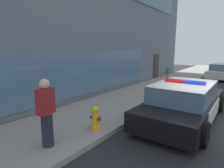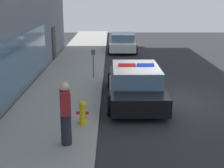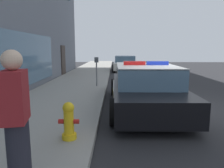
{
  "view_description": "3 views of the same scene",
  "coord_description": "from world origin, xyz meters",
  "px_view_note": "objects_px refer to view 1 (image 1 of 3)",
  "views": [
    {
      "loc": [
        -6.73,
        -0.87,
        2.56
      ],
      "look_at": [
        -2.23,
        2.43,
        1.5
      ],
      "focal_mm": 29.97,
      "sensor_mm": 36.0,
      "label": 1
    },
    {
      "loc": [
        -12.12,
        1.81,
        3.98
      ],
      "look_at": [
        -2.39,
        1.79,
        1.32
      ],
      "focal_mm": 52.23,
      "sensor_mm": 36.0,
      "label": 2
    },
    {
      "loc": [
        -6.61,
        1.81,
        1.87
      ],
      "look_at": [
        -1.44,
        1.88,
        1.01
      ],
      "focal_mm": 34.1,
      "sensor_mm": 36.0,
      "label": 3
    }
  ],
  "objects_px": {
    "pedestrian_on_sidewalk": "(46,113)",
    "parking_meter": "(167,76)",
    "car_down_street": "(222,72)",
    "police_cruiser": "(184,102)",
    "fire_hydrant": "(95,118)"
  },
  "relations": [
    {
      "from": "car_down_street",
      "to": "police_cruiser",
      "type": "bearing_deg",
      "value": -177.42
    },
    {
      "from": "car_down_street",
      "to": "pedestrian_on_sidewalk",
      "type": "bearing_deg",
      "value": 174.85
    },
    {
      "from": "police_cruiser",
      "to": "car_down_street",
      "type": "distance_m",
      "value": 11.63
    },
    {
      "from": "parking_meter",
      "to": "fire_hydrant",
      "type": "bearing_deg",
      "value": 179.79
    },
    {
      "from": "car_down_street",
      "to": "parking_meter",
      "type": "bearing_deg",
      "value": 170.79
    },
    {
      "from": "fire_hydrant",
      "to": "pedestrian_on_sidewalk",
      "type": "relative_size",
      "value": 0.42
    },
    {
      "from": "fire_hydrant",
      "to": "parking_meter",
      "type": "xyz_separation_m",
      "value": [
        5.92,
        -0.02,
        0.58
      ]
    },
    {
      "from": "fire_hydrant",
      "to": "car_down_street",
      "type": "height_order",
      "value": "car_down_street"
    },
    {
      "from": "fire_hydrant",
      "to": "police_cruiser",
      "type": "bearing_deg",
      "value": -33.1
    },
    {
      "from": "police_cruiser",
      "to": "fire_hydrant",
      "type": "relative_size",
      "value": 7.17
    },
    {
      "from": "fire_hydrant",
      "to": "car_down_street",
      "type": "bearing_deg",
      "value": -6.86
    },
    {
      "from": "car_down_street",
      "to": "parking_meter",
      "type": "distance_m",
      "value": 8.68
    },
    {
      "from": "police_cruiser",
      "to": "parking_meter",
      "type": "xyz_separation_m",
      "value": [
        3.13,
        1.79,
        0.4
      ]
    },
    {
      "from": "pedestrian_on_sidewalk",
      "to": "parking_meter",
      "type": "relative_size",
      "value": 1.28
    },
    {
      "from": "fire_hydrant",
      "to": "pedestrian_on_sidewalk",
      "type": "distance_m",
      "value": 1.56
    }
  ]
}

